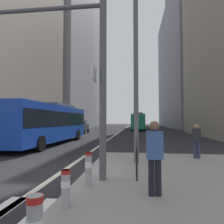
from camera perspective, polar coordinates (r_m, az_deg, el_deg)
ground_plane at (r=27.45m, az=1.04°, el=-6.43°), size 160.00×160.00×0.00m
lane_centre_line at (r=37.39m, az=2.61°, el=-5.35°), size 0.20×80.00×0.01m
office_tower_left_mid at (r=52.25m, az=-15.40°, el=17.76°), size 13.87×20.20×39.72m
office_tower_left_far at (r=74.15m, az=-8.35°, el=14.28°), size 10.99×20.26×46.35m
office_tower_right_mid at (r=53.31m, az=22.97°, el=16.91°), size 11.75×18.65×38.77m
office_tower_right_far at (r=75.05m, az=17.93°, el=10.55°), size 10.33×22.28×37.17m
city_bus_blue_oncoming at (r=17.27m, az=-17.27°, el=-2.61°), size 2.87×11.73×3.40m
city_bus_red_receding at (r=40.98m, az=7.47°, el=-2.51°), size 2.87×11.21×3.40m
city_bus_red_distant at (r=63.06m, az=7.34°, el=-2.46°), size 2.77×11.29×3.40m
car_oncoming_mid at (r=30.40m, az=-8.97°, el=-4.15°), size 2.17×4.26×1.94m
car_receding_near at (r=51.86m, az=7.99°, el=-3.41°), size 2.21×4.28×1.94m
traffic_signal_gantry at (r=7.15m, az=-19.69°, el=15.46°), size 6.17×0.65×6.00m
street_lamp_post at (r=9.23m, az=6.75°, el=18.88°), size 5.50×0.32×8.00m
bollard_left at (r=4.56m, az=-12.99°, el=-19.72°), size 0.20×0.20×0.75m
bollard_right at (r=5.78m, az=-6.69°, el=-15.18°), size 0.20×0.20×0.91m
pedestrian_railing at (r=7.73m, az=6.98°, el=-10.54°), size 0.06×3.19×0.98m
pedestrian_waiting at (r=5.02m, az=11.97°, el=-11.48°), size 0.39×0.26×1.77m
pedestrian_walking at (r=10.41m, az=22.80°, el=-7.19°), size 0.41×0.29×1.60m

